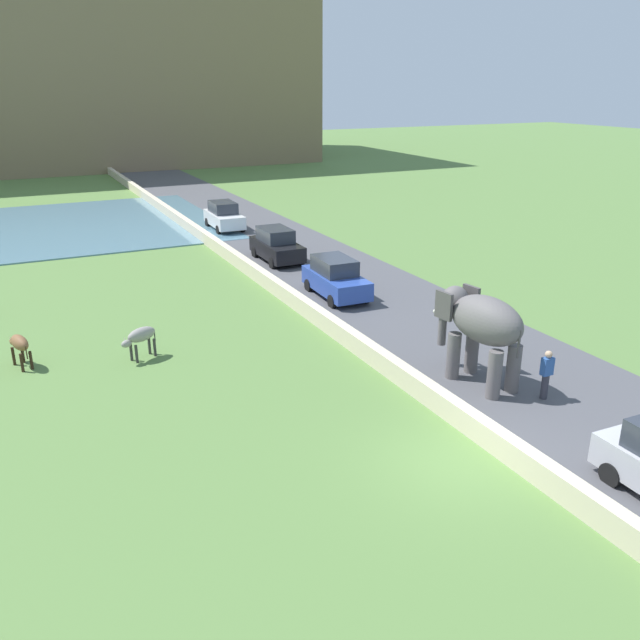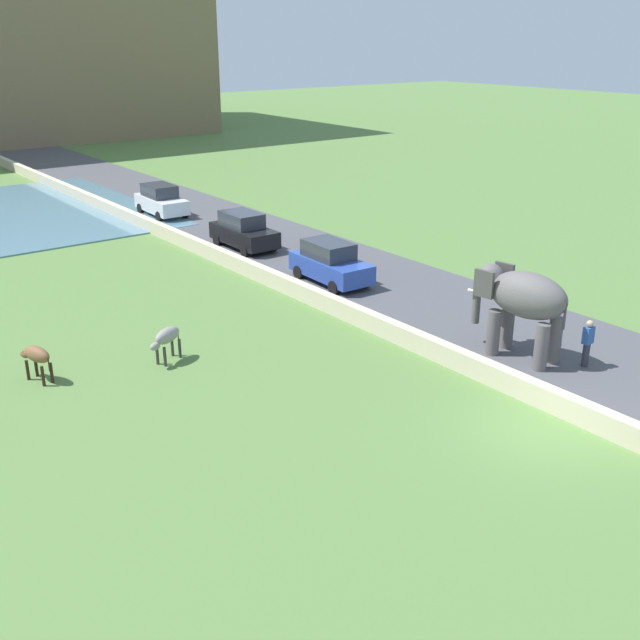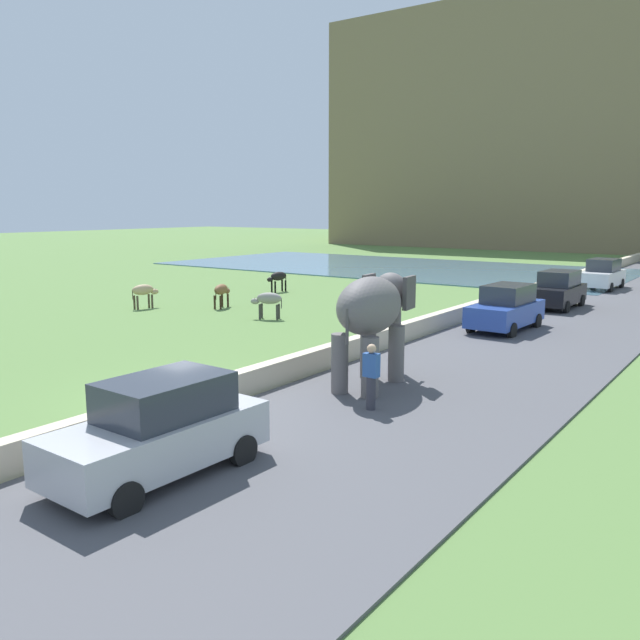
# 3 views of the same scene
# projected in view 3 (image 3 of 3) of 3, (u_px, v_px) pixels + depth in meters

# --- Properties ---
(ground_plane) EXTENTS (220.00, 220.00, 0.00)m
(ground_plane) POSITION_uv_depth(u_px,v_px,m) (184.00, 397.00, 16.55)
(ground_plane) COLOR #567A3D
(road_surface) EXTENTS (7.00, 120.00, 0.06)m
(road_surface) POSITION_uv_depth(u_px,v_px,m) (589.00, 313.00, 29.70)
(road_surface) COLOR #4C4C51
(road_surface) RESTS_ON ground
(barrier_wall) EXTENTS (0.40, 110.00, 0.68)m
(barrier_wall) POSITION_uv_depth(u_px,v_px,m) (492.00, 304.00, 30.22)
(barrier_wall) COLOR beige
(barrier_wall) RESTS_ON ground
(lake) EXTENTS (36.00, 18.00, 0.08)m
(lake) POSITION_uv_depth(u_px,v_px,m) (389.00, 267.00, 52.66)
(lake) COLOR slate
(lake) RESTS_ON ground
(hill_distant) EXTENTS (64.00, 28.00, 27.83)m
(hill_distant) POSITION_uv_depth(u_px,v_px,m) (616.00, 130.00, 77.63)
(hill_distant) COLOR #7F6B4C
(hill_distant) RESTS_ON ground
(elephant) EXTENTS (1.73, 3.55, 2.99)m
(elephant) POSITION_uv_depth(u_px,v_px,m) (373.00, 312.00, 17.13)
(elephant) COLOR #605B5B
(elephant) RESTS_ON ground
(person_beside_elephant) EXTENTS (0.36, 0.22, 1.63)m
(person_beside_elephant) POSITION_uv_depth(u_px,v_px,m) (371.00, 376.00, 15.20)
(person_beside_elephant) COLOR #33333D
(person_beside_elephant) RESTS_ON ground
(car_black) EXTENTS (1.80, 4.01, 1.80)m
(car_black) POSITION_uv_depth(u_px,v_px,m) (558.00, 290.00, 30.85)
(car_black) COLOR black
(car_black) RESTS_ON ground
(car_silver) EXTENTS (1.87, 4.04, 1.80)m
(car_silver) POSITION_uv_depth(u_px,v_px,m) (160.00, 429.00, 11.48)
(car_silver) COLOR #B7B7BC
(car_silver) RESTS_ON ground
(car_blue) EXTENTS (1.91, 4.06, 1.80)m
(car_blue) POSITION_uv_depth(u_px,v_px,m) (506.00, 308.00, 25.30)
(car_blue) COLOR #2D4CA8
(car_blue) RESTS_ON ground
(car_white) EXTENTS (1.88, 4.04, 1.80)m
(car_white) POSITION_uv_depth(u_px,v_px,m) (603.00, 274.00, 38.07)
(car_white) COLOR white
(car_white) RESTS_ON ground
(cow_brown) EXTENTS (0.74, 1.42, 1.15)m
(cow_brown) POSITION_uv_depth(u_px,v_px,m) (222.00, 291.00, 31.13)
(cow_brown) COLOR brown
(cow_brown) RESTS_ON ground
(cow_tan) EXTENTS (0.62, 1.42, 1.15)m
(cow_tan) POSITION_uv_depth(u_px,v_px,m) (144.00, 291.00, 30.99)
(cow_tan) COLOR tan
(cow_tan) RESTS_ON ground
(cow_grey) EXTENTS (1.40, 0.89, 1.15)m
(cow_grey) POSITION_uv_depth(u_px,v_px,m) (268.00, 300.00, 28.05)
(cow_grey) COLOR gray
(cow_grey) RESTS_ON ground
(cow_black) EXTENTS (0.64, 1.42, 1.15)m
(cow_black) POSITION_uv_depth(u_px,v_px,m) (278.00, 277.00, 37.07)
(cow_black) COLOR black
(cow_black) RESTS_ON ground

